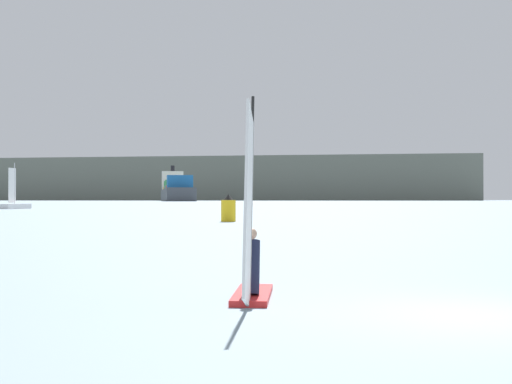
{
  "coord_description": "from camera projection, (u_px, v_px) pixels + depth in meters",
  "views": [
    {
      "loc": [
        -3.68,
        -10.82,
        1.92
      ],
      "look_at": [
        -3.81,
        19.0,
        2.23
      ],
      "focal_mm": 46.35,
      "sensor_mm": 36.0,
      "label": 1
    }
  ],
  "objects": [
    {
      "name": "ground_plane",
      "position": [
        484.0,
        316.0,
        10.78
      ],
      "size": [
        4000.0,
        4000.0,
        0.0
      ],
      "primitive_type": "plane",
      "color": "gray"
    },
    {
      "name": "windsurfer",
      "position": [
        253.0,
        250.0,
        12.31
      ],
      "size": [
        0.84,
        3.36,
        4.0
      ],
      "rotation": [
        0.0,
        0.0,
        1.5
      ],
      "color": "red",
      "rests_on": "ground_plane"
    },
    {
      "name": "cargo_ship",
      "position": [
        179.0,
        192.0,
        611.61
      ],
      "size": [
        55.59,
        198.31,
        36.55
      ],
      "rotation": [
        0.0,
        0.0,
        4.88
      ],
      "color": "#3F444C",
      "rests_on": "ground_plane"
    },
    {
      "name": "distant_headland",
      "position": [
        216.0,
        183.0,
        1054.72
      ],
      "size": [
        807.13,
        602.23,
        54.39
      ],
      "primitive_type": "cube",
      "rotation": [
        0.0,
        0.0,
        -0.15
      ],
      "color": "#60665B",
      "rests_on": "ground_plane"
    },
    {
      "name": "channel_buoy",
      "position": [
        231.0,
        209.0,
        55.85
      ],
      "size": [
        1.24,
        1.24,
        2.32
      ],
      "color": "yellow",
      "rests_on": "ground_plane"
    },
    {
      "name": "small_sailboat",
      "position": [
        17.0,
        205.0,
        128.8
      ],
      "size": [
        4.15,
        8.42,
        8.96
      ],
      "rotation": [
        0.0,
        0.0,
        1.36
      ],
      "color": "white",
      "rests_on": "ground_plane"
    }
  ]
}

